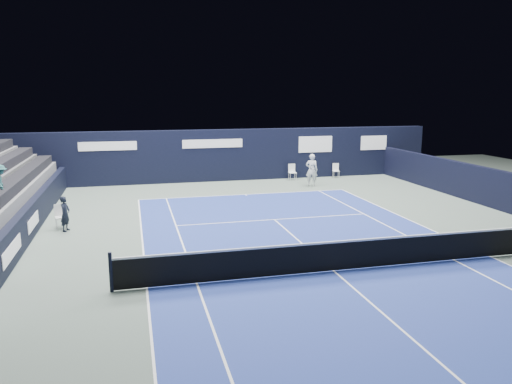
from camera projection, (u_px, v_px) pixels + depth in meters
ground at (311, 251)px, 16.82m from camera, size 48.00×48.00×0.00m
court_surface at (334, 271)px, 14.92m from camera, size 10.97×23.77×0.01m
enclosure_wall_right at (496, 189)px, 22.96m from camera, size 0.30×22.00×1.80m
folding_chair_back_a at (292, 169)px, 30.66m from camera, size 0.45×0.48×0.98m
folding_chair_back_b at (336, 169)px, 31.52m from camera, size 0.46×0.45×0.89m
line_judge_chair at (60, 215)px, 19.66m from camera, size 0.50×0.49×0.94m
line_judge at (65, 214)px, 19.17m from camera, size 0.48×0.58×1.37m
court_markings at (334, 271)px, 14.91m from camera, size 11.03×23.83×0.00m
tennis_net at (334, 255)px, 14.82m from camera, size 12.90×0.10×1.10m
back_sponsor_wall at (228, 155)px, 30.31m from camera, size 26.00×0.63×3.10m
side_barrier_left at (28, 222)px, 18.22m from camera, size 0.33×22.00×1.20m
tennis_player at (312, 170)px, 28.52m from camera, size 0.80×0.95×1.85m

